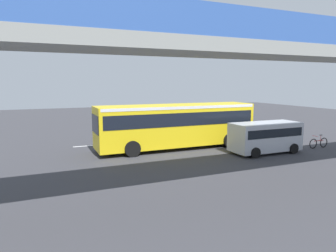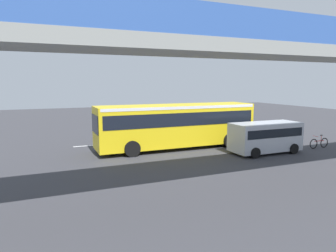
{
  "view_description": "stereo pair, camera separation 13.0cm",
  "coord_description": "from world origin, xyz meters",
  "px_view_note": "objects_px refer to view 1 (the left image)",
  "views": [
    {
      "loc": [
        9.12,
        19.88,
        4.67
      ],
      "look_at": [
        0.64,
        0.01,
        1.6
      ],
      "focal_mm": 32.32,
      "sensor_mm": 36.0,
      "label": 1
    },
    {
      "loc": [
        9.0,
        19.93,
        4.67
      ],
      "look_at": [
        0.64,
        0.01,
        1.6
      ],
      "focal_mm": 32.32,
      "sensor_mm": 36.0,
      "label": 2
    }
  ],
  "objects_px": {
    "parked_van": "(265,135)",
    "bicycle_red": "(319,143)",
    "city_bus": "(177,122)",
    "bicycle_orange": "(278,139)",
    "traffic_sign": "(214,115)",
    "pedestrian": "(147,132)"
  },
  "relations": [
    {
      "from": "traffic_sign",
      "to": "bicycle_orange",
      "type": "bearing_deg",
      "value": 118.4
    },
    {
      "from": "pedestrian",
      "to": "parked_van",
      "type": "bearing_deg",
      "value": 134.99
    },
    {
      "from": "parked_van",
      "to": "bicycle_red",
      "type": "bearing_deg",
      "value": 175.59
    },
    {
      "from": "bicycle_orange",
      "to": "traffic_sign",
      "type": "relative_size",
      "value": 0.63
    },
    {
      "from": "pedestrian",
      "to": "traffic_sign",
      "type": "xyz_separation_m",
      "value": [
        -6.55,
        -0.77,
        1.0
      ]
    },
    {
      "from": "parked_van",
      "to": "traffic_sign",
      "type": "bearing_deg",
      "value": -92.68
    },
    {
      "from": "city_bus",
      "to": "bicycle_red",
      "type": "height_order",
      "value": "city_bus"
    },
    {
      "from": "parked_van",
      "to": "bicycle_orange",
      "type": "height_order",
      "value": "parked_van"
    },
    {
      "from": "city_bus",
      "to": "bicycle_orange",
      "type": "relative_size",
      "value": 6.52
    },
    {
      "from": "city_bus",
      "to": "pedestrian",
      "type": "height_order",
      "value": "city_bus"
    },
    {
      "from": "city_bus",
      "to": "bicycle_orange",
      "type": "distance_m",
      "value": 8.23
    },
    {
      "from": "bicycle_red",
      "to": "parked_van",
      "type": "bearing_deg",
      "value": -4.41
    },
    {
      "from": "city_bus",
      "to": "bicycle_red",
      "type": "bearing_deg",
      "value": 157.15
    },
    {
      "from": "bicycle_orange",
      "to": "traffic_sign",
      "type": "distance_m",
      "value": 5.86
    },
    {
      "from": "bicycle_red",
      "to": "traffic_sign",
      "type": "height_order",
      "value": "traffic_sign"
    },
    {
      "from": "traffic_sign",
      "to": "city_bus",
      "type": "bearing_deg",
      "value": 32.58
    },
    {
      "from": "pedestrian",
      "to": "traffic_sign",
      "type": "relative_size",
      "value": 0.64
    },
    {
      "from": "bicycle_orange",
      "to": "parked_van",
      "type": "bearing_deg",
      "value": 33.65
    },
    {
      "from": "bicycle_orange",
      "to": "pedestrian",
      "type": "height_order",
      "value": "pedestrian"
    },
    {
      "from": "parked_van",
      "to": "traffic_sign",
      "type": "xyz_separation_m",
      "value": [
        -0.33,
        -7.0,
        0.71
      ]
    },
    {
      "from": "parked_van",
      "to": "pedestrian",
      "type": "xyz_separation_m",
      "value": [
        6.23,
        -6.23,
        -0.3
      ]
    },
    {
      "from": "bicycle_orange",
      "to": "city_bus",
      "type": "bearing_deg",
      "value": -11.69
    }
  ]
}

